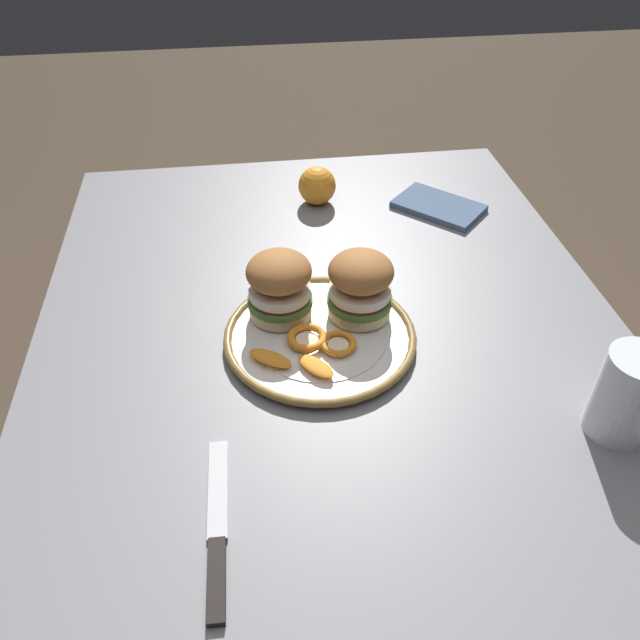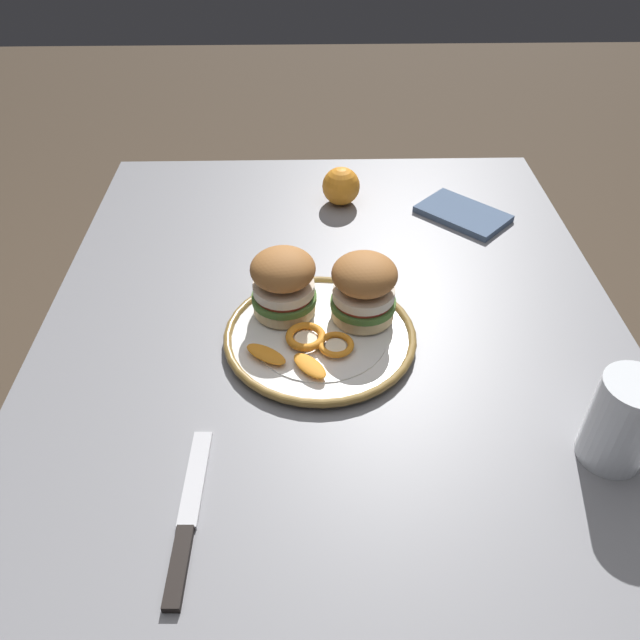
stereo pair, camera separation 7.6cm
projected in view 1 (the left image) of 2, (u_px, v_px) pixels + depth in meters
The scene contains 13 objects.
ground_plane at pixel (328, 589), 1.42m from camera, with size 8.00×8.00×0.00m, color #4C3D2D.
dining_table at pixel (332, 388), 1.00m from camera, with size 1.14×0.87×0.77m.
dinner_plate at pixel (320, 336), 0.90m from camera, with size 0.28×0.28×0.02m.
sandwich_half_left at pixel (279, 285), 0.90m from camera, with size 0.11×0.11×0.10m.
sandwich_half_right at pixel (360, 285), 0.90m from camera, with size 0.11×0.11×0.10m.
orange_peel_curled at pixel (339, 343), 0.87m from camera, with size 0.07×0.07×0.01m.
orange_peel_strip_long at pixel (316, 366), 0.84m from camera, with size 0.06×0.06×0.01m.
orange_peel_strip_short at pixel (270, 358), 0.85m from camera, with size 0.06×0.07×0.01m.
orange_peel_small_curl at pixel (307, 338), 0.88m from camera, with size 0.08×0.08×0.01m.
drinking_glass at pixel (625, 400), 0.75m from camera, with size 0.08×0.08×0.12m.
whole_orange at pixel (317, 186), 1.19m from camera, with size 0.07×0.07×0.07m, color orange.
table_knife at pixel (217, 537), 0.67m from camera, with size 0.22×0.03×0.01m.
folded_napkin at pixel (439, 206), 1.19m from camera, with size 0.16×0.10×0.01m, color slate.
Camera 1 is at (-0.68, 0.11, 1.38)m, focal length 35.29 mm.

